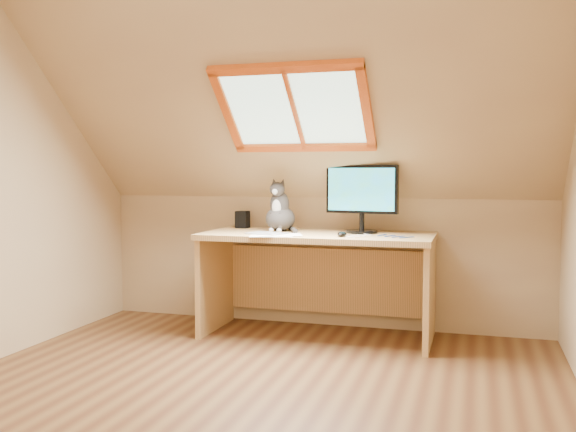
% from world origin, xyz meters
% --- Properties ---
extents(ground, '(3.50, 3.50, 0.00)m').
position_xyz_m(ground, '(0.00, 0.00, 0.00)').
color(ground, brown).
rests_on(ground, ground).
extents(room_shell, '(3.52, 3.52, 2.41)m').
position_xyz_m(room_shell, '(0.00, -0.09, 1.43)').
color(room_shell, tan).
rests_on(room_shell, ground).
extents(desk, '(1.66, 0.73, 0.76)m').
position_xyz_m(desk, '(0.07, 1.45, 0.53)').
color(desk, '#DFA96A').
rests_on(desk, ground).
extents(monitor, '(0.53, 0.22, 0.49)m').
position_xyz_m(monitor, '(0.38, 1.48, 1.04)').
color(monitor, black).
rests_on(monitor, desk).
extents(cat, '(0.24, 0.28, 0.40)m').
position_xyz_m(cat, '(-0.23, 1.46, 0.90)').
color(cat, '#3E3837').
rests_on(cat, desk).
extents(desk_speaker, '(0.10, 0.10, 0.13)m').
position_xyz_m(desk_speaker, '(-0.60, 1.63, 0.82)').
color(desk_speaker, black).
rests_on(desk_speaker, desk).
extents(graphics_tablet, '(0.30, 0.25, 0.01)m').
position_xyz_m(graphics_tablet, '(-0.25, 1.20, 0.76)').
color(graphics_tablet, '#B2B2B7').
rests_on(graphics_tablet, desk).
extents(mouse, '(0.06, 0.11, 0.03)m').
position_xyz_m(mouse, '(0.29, 1.20, 0.77)').
color(mouse, black).
rests_on(mouse, desk).
extents(papers, '(0.35, 0.30, 0.01)m').
position_xyz_m(papers, '(-0.10, 1.12, 0.76)').
color(papers, white).
rests_on(papers, desk).
extents(cables, '(0.51, 0.26, 0.01)m').
position_xyz_m(cables, '(0.54, 1.26, 0.76)').
color(cables, silver).
rests_on(cables, desk).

